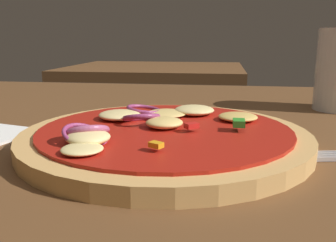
# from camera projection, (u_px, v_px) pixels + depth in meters

# --- Properties ---
(dining_table) EXTENTS (1.48, 1.03, 0.03)m
(dining_table) POSITION_uv_depth(u_px,v_px,m) (175.00, 175.00, 0.33)
(dining_table) COLOR brown
(dining_table) RESTS_ON ground
(pizza) EXTENTS (0.28, 0.28, 0.04)m
(pizza) POSITION_uv_depth(u_px,v_px,m) (164.00, 135.00, 0.36)
(pizza) COLOR tan
(pizza) RESTS_ON dining_table
(background_table) EXTENTS (0.65, 0.53, 0.03)m
(background_table) POSITION_uv_depth(u_px,v_px,m) (156.00, 71.00, 1.38)
(background_table) COLOR brown
(background_table) RESTS_ON ground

